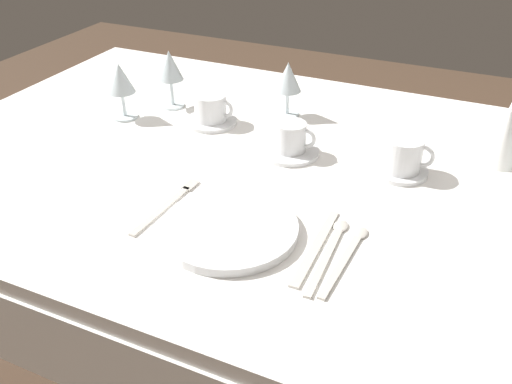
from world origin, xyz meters
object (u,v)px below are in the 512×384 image
at_px(dinner_knife, 315,248).
at_px(wine_glass_centre, 170,68).
at_px(coffee_cup_far, 291,137).
at_px(coffee_cup_right, 403,154).
at_px(napkin_folded, 506,131).
at_px(fork_outer, 169,204).
at_px(wine_glass_far, 288,80).
at_px(coffee_cup_left, 211,107).
at_px(dinner_plate, 229,229).
at_px(spoon_soup, 331,247).
at_px(spoon_dessert, 349,252).
at_px(wine_glass_right, 120,81).

bearing_deg(dinner_knife, wine_glass_centre, 142.00).
bearing_deg(wine_glass_centre, coffee_cup_far, -17.54).
relative_size(coffee_cup_right, napkin_folded, 0.66).
relative_size(fork_outer, coffee_cup_far, 2.28).
relative_size(fork_outer, wine_glass_far, 1.51).
relative_size(dinner_knife, coffee_cup_left, 2.24).
xyz_separation_m(dinner_plate, coffee_cup_far, (-0.01, 0.33, 0.04)).
distance_m(dinner_plate, wine_glass_far, 0.55).
height_order(fork_outer, napkin_folded, napkin_folded).
xyz_separation_m(spoon_soup, coffee_cup_right, (0.06, 0.32, 0.04)).
height_order(spoon_dessert, wine_glass_far, wine_glass_far).
bearing_deg(wine_glass_right, dinner_plate, -35.60).
relative_size(spoon_dessert, coffee_cup_left, 2.06).
xyz_separation_m(dinner_plate, wine_glass_centre, (-0.40, 0.46, 0.10)).
bearing_deg(napkin_folded, wine_glass_centre, -178.60).
bearing_deg(spoon_soup, coffee_cup_right, 79.58).
bearing_deg(dinner_knife, spoon_soup, 33.58).
distance_m(coffee_cup_left, coffee_cup_far, 0.26).
distance_m(spoon_dessert, coffee_cup_right, 0.32).
distance_m(fork_outer, wine_glass_right, 0.46).
distance_m(spoon_soup, coffee_cup_left, 0.58).
bearing_deg(wine_glass_centre, wine_glass_right, -123.57).
relative_size(spoon_soup, wine_glass_centre, 1.46).
distance_m(coffee_cup_far, wine_glass_far, 0.22).
bearing_deg(coffee_cup_left, coffee_cup_right, -6.47).
height_order(dinner_plate, coffee_cup_far, coffee_cup_far).
relative_size(fork_outer, coffee_cup_right, 2.01).
height_order(wine_glass_centre, wine_glass_right, wine_glass_centre).
bearing_deg(spoon_soup, spoon_dessert, -1.62).
bearing_deg(spoon_dessert, coffee_cup_left, 141.75).
xyz_separation_m(spoon_dessert, coffee_cup_right, (0.03, 0.32, 0.04)).
bearing_deg(wine_glass_right, dinner_knife, -26.94).
bearing_deg(wine_glass_right, spoon_soup, -24.94).
bearing_deg(spoon_dessert, spoon_soup, 178.38).
xyz_separation_m(coffee_cup_right, napkin_folded, (0.19, 0.13, 0.04)).
distance_m(dinner_plate, wine_glass_right, 0.60).
bearing_deg(spoon_soup, wine_glass_far, 119.46).
bearing_deg(dinner_plate, dinner_knife, 6.28).
distance_m(dinner_plate, dinner_knife, 0.16).
bearing_deg(fork_outer, coffee_cup_right, 38.61).
distance_m(wine_glass_centre, napkin_folded, 0.84).
distance_m(dinner_knife, wine_glass_centre, 0.73).
bearing_deg(spoon_soup, napkin_folded, 60.74).
distance_m(spoon_soup, napkin_folded, 0.52).
distance_m(spoon_dessert, coffee_cup_left, 0.61).
xyz_separation_m(dinner_plate, fork_outer, (-0.15, 0.03, -0.01)).
relative_size(spoon_dessert, wine_glass_centre, 1.39).
height_order(spoon_soup, wine_glass_right, wine_glass_right).
relative_size(dinner_plate, fork_outer, 1.17).
distance_m(coffee_cup_left, coffee_cup_right, 0.50).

